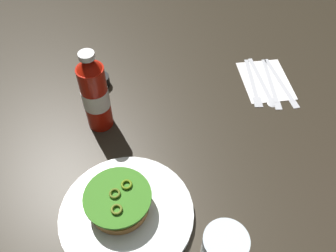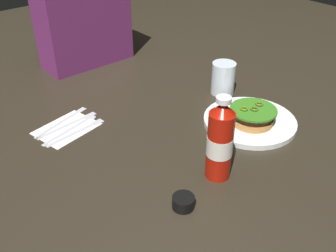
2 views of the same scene
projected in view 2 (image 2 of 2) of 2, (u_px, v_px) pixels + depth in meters
name	position (u px, v px, depth m)	size (l,w,h in m)	color
ground_plane	(183.00, 123.00, 1.16)	(3.00, 3.00, 0.00)	#2A2419
dinner_plate	(250.00, 121.00, 1.16)	(0.28, 0.28, 0.02)	white
burger_sandwich	(253.00, 116.00, 1.12)	(0.14, 0.14, 0.05)	#BB7E3E
ketchup_bottle	(220.00, 142.00, 0.91)	(0.06, 0.06, 0.22)	#AF1609
water_glass	(223.00, 78.00, 1.30)	(0.08, 0.08, 0.11)	silver
condiment_cup	(183.00, 202.00, 0.86)	(0.05, 0.05, 0.03)	black
napkin	(67.00, 128.00, 1.14)	(0.17, 0.13, 0.00)	white
fork_utensil	(80.00, 129.00, 1.12)	(0.19, 0.04, 0.00)	silver
spoon_utensil	(77.00, 124.00, 1.15)	(0.20, 0.06, 0.00)	silver
steak_knife	(71.00, 123.00, 1.16)	(0.20, 0.03, 0.00)	silver
butter_knife	(64.00, 119.00, 1.17)	(0.20, 0.07, 0.00)	silver
diner_person	(81.00, 1.00, 1.41)	(0.34, 0.17, 0.54)	#6C2661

